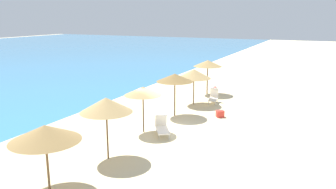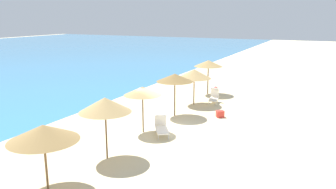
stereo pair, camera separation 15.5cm
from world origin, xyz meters
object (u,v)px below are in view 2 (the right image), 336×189
at_px(beach_umbrella_0, 43,133).
at_px(beach_umbrella_5, 208,63).
at_px(beach_umbrella_2, 143,91).
at_px(beach_umbrella_3, 175,78).
at_px(beach_umbrella_4, 194,74).
at_px(lounge_chair_0, 214,97).
at_px(cooler_box, 220,114).
at_px(beach_ball, 216,89).
at_px(lounge_chair_1, 162,127).
at_px(beach_umbrella_1, 105,105).

xyz_separation_m(beach_umbrella_0, beach_umbrella_5, (17.69, -0.12, 0.33)).
height_order(beach_umbrella_2, beach_umbrella_3, beach_umbrella_3).
bearing_deg(beach_umbrella_0, beach_umbrella_2, -0.21).
xyz_separation_m(beach_umbrella_4, lounge_chair_0, (0.97, -1.21, -1.79)).
bearing_deg(beach_umbrella_3, cooler_box, -71.15).
bearing_deg(beach_ball, beach_umbrella_2, 178.49).
height_order(beach_umbrella_5, lounge_chair_1, beach_umbrella_5).
xyz_separation_m(beach_umbrella_0, beach_umbrella_2, (7.10, -0.03, 0.13)).
distance_m(beach_umbrella_2, cooler_box, 5.86).
xyz_separation_m(beach_umbrella_0, beach_ball, (19.12, -0.34, -2.00)).
relative_size(beach_umbrella_2, lounge_chair_1, 1.58).
relative_size(beach_umbrella_5, beach_ball, 7.34).
bearing_deg(beach_umbrella_0, beach_umbrella_3, -1.49).
height_order(beach_umbrella_2, beach_umbrella_4, beach_umbrella_4).
height_order(lounge_chair_0, cooler_box, lounge_chair_0).
height_order(beach_umbrella_4, lounge_chair_0, beach_umbrella_4).
height_order(beach_umbrella_0, lounge_chair_0, beach_umbrella_0).
height_order(beach_umbrella_4, beach_ball, beach_umbrella_4).
bearing_deg(beach_umbrella_0, cooler_box, -14.46).
height_order(beach_umbrella_1, beach_umbrella_4, beach_umbrella_1).
bearing_deg(cooler_box, lounge_chair_0, 24.18).
bearing_deg(beach_umbrella_5, cooler_box, -154.23).
height_order(lounge_chair_1, beach_ball, lounge_chair_1).
relative_size(beach_umbrella_0, beach_umbrella_4, 0.99).
height_order(beach_umbrella_0, beach_umbrella_2, beach_umbrella_2).
relative_size(beach_umbrella_4, beach_ball, 6.77).
relative_size(beach_umbrella_4, lounge_chair_0, 1.71).
height_order(lounge_chair_0, lounge_chair_1, lounge_chair_0).
bearing_deg(lounge_chair_0, lounge_chair_1, 76.20).
bearing_deg(beach_umbrella_5, beach_umbrella_0, 179.62).
xyz_separation_m(lounge_chair_1, beach_ball, (11.95, 0.79, -0.22)).
bearing_deg(beach_umbrella_3, lounge_chair_1, -166.66).
height_order(beach_umbrella_0, beach_umbrella_5, beach_umbrella_5).
bearing_deg(beach_umbrella_4, beach_umbrella_2, 177.54).
relative_size(beach_umbrella_2, beach_umbrella_4, 1.00).
bearing_deg(beach_umbrella_0, lounge_chair_0, -5.82).
distance_m(beach_umbrella_5, lounge_chair_0, 3.68).
bearing_deg(beach_umbrella_4, beach_ball, -0.21).
xyz_separation_m(beach_umbrella_3, cooler_box, (0.93, -2.73, -2.27)).
distance_m(beach_umbrella_5, cooler_box, 7.05).
height_order(beach_umbrella_1, beach_ball, beach_umbrella_1).
xyz_separation_m(beach_umbrella_3, lounge_chair_0, (4.24, -1.25, -2.03)).
relative_size(lounge_chair_0, beach_ball, 3.96).
distance_m(beach_ball, cooler_box, 7.91).
xyz_separation_m(beach_umbrella_2, lounge_chair_0, (7.89, -1.50, -1.87)).
relative_size(beach_umbrella_3, lounge_chair_1, 1.69).
bearing_deg(beach_umbrella_2, cooler_box, -33.12).
height_order(beach_umbrella_2, lounge_chair_0, beach_umbrella_2).
bearing_deg(beach_umbrella_1, beach_umbrella_5, 0.86).
distance_m(beach_umbrella_1, beach_ball, 16.02).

